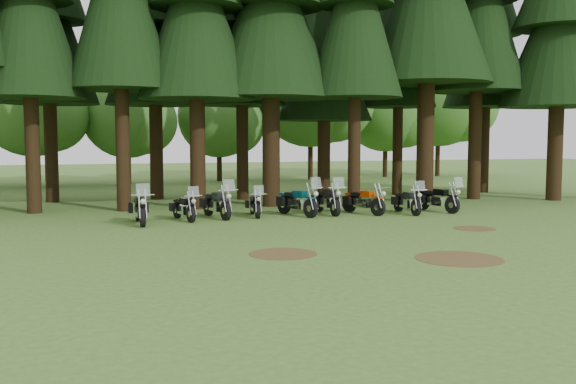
% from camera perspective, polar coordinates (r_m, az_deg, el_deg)
% --- Properties ---
extents(ground, '(120.00, 120.00, 0.00)m').
position_cam_1_polar(ground, '(19.69, 6.15, -4.02)').
color(ground, '#3F6524').
rests_on(ground, ground).
extents(pine_front_9, '(5.44, 5.44, 15.89)m').
position_cam_1_polar(pine_front_9, '(34.30, 23.04, 15.36)').
color(pine_front_9, '#312010').
rests_on(pine_front_9, ground).
extents(pine_back_4, '(4.94, 4.94, 13.78)m').
position_cam_1_polar(pine_back_4, '(33.65, 3.25, 13.76)').
color(pine_back_4, '#312010').
rests_on(pine_back_4, ground).
extents(pine_back_5, '(3.94, 3.94, 16.33)m').
position_cam_1_polar(pine_back_5, '(35.22, 9.88, 15.82)').
color(pine_back_5, '#312010').
rests_on(pine_back_5, ground).
extents(pine_back_6, '(4.59, 4.59, 16.58)m').
position_cam_1_polar(pine_back_6, '(37.89, 17.28, 15.12)').
color(pine_back_6, '#312010').
rests_on(pine_back_6, ground).
extents(decid_2, '(6.72, 6.53, 8.40)m').
position_cam_1_polar(decid_2, '(42.65, -21.44, 7.10)').
color(decid_2, '#312010').
rests_on(decid_2, ground).
extents(decid_3, '(6.12, 5.95, 7.65)m').
position_cam_1_polar(decid_3, '(43.03, -13.72, 6.68)').
color(decid_3, '#312010').
rests_on(decid_3, ground).
extents(decid_4, '(5.93, 5.76, 7.41)m').
position_cam_1_polar(decid_4, '(45.12, -5.78, 6.52)').
color(decid_4, '#312010').
rests_on(decid_4, ground).
extents(decid_5, '(8.45, 8.21, 10.56)m').
position_cam_1_polar(decid_5, '(46.52, 2.57, 8.78)').
color(decid_5, '#312010').
rests_on(decid_5, ground).
extents(decid_6, '(7.06, 6.86, 8.82)m').
position_cam_1_polar(decid_6, '(50.29, 9.11, 7.25)').
color(decid_6, '#312010').
rests_on(decid_6, ground).
extents(decid_7, '(8.44, 8.20, 10.55)m').
position_cam_1_polar(decid_7, '(52.44, 13.75, 8.19)').
color(decid_7, '#312010').
rests_on(decid_7, ground).
extents(dirt_patch_0, '(1.80, 1.80, 0.01)m').
position_cam_1_polar(dirt_patch_0, '(16.79, -0.45, -5.52)').
color(dirt_patch_0, '#4C3D1E').
rests_on(dirt_patch_0, ground).
extents(dirt_patch_1, '(1.40, 1.40, 0.01)m').
position_cam_1_polar(dirt_patch_1, '(22.31, 16.24, -3.13)').
color(dirt_patch_1, '#4C3D1E').
rests_on(dirt_patch_1, ground).
extents(dirt_patch_2, '(2.20, 2.20, 0.01)m').
position_cam_1_polar(dirt_patch_2, '(16.70, 14.96, -5.74)').
color(dirt_patch_2, '#4C3D1E').
rests_on(dirt_patch_2, ground).
extents(motorcycle_0, '(0.45, 2.39, 1.51)m').
position_cam_1_polar(motorcycle_0, '(23.08, -13.01, -1.55)').
color(motorcycle_0, black).
rests_on(motorcycle_0, ground).
extents(motorcycle_1, '(0.68, 2.10, 1.32)m').
position_cam_1_polar(motorcycle_1, '(23.83, -9.23, -1.45)').
color(motorcycle_1, black).
rests_on(motorcycle_1, ground).
extents(motorcycle_2, '(0.76, 2.44, 1.53)m').
position_cam_1_polar(motorcycle_2, '(24.35, -6.35, -1.12)').
color(motorcycle_2, black).
rests_on(motorcycle_2, ground).
extents(motorcycle_3, '(0.49, 2.02, 1.27)m').
position_cam_1_polar(motorcycle_3, '(24.74, -2.95, -1.21)').
color(motorcycle_3, black).
rests_on(motorcycle_3, ground).
extents(motorcycle_4, '(1.08, 2.44, 1.56)m').
position_cam_1_polar(motorcycle_4, '(24.92, 0.82, -0.93)').
color(motorcycle_4, black).
rests_on(motorcycle_4, ground).
extents(motorcycle_5, '(0.46, 2.42, 1.53)m').
position_cam_1_polar(motorcycle_5, '(25.53, 3.50, -0.82)').
color(motorcycle_5, black).
rests_on(motorcycle_5, ground).
extents(motorcycle_6, '(0.91, 2.23, 0.94)m').
position_cam_1_polar(motorcycle_6, '(25.67, 6.69, -0.88)').
color(motorcycle_6, black).
rests_on(motorcycle_6, ground).
extents(motorcycle_7, '(0.41, 2.20, 1.39)m').
position_cam_1_polar(motorcycle_7, '(26.02, 10.55, -0.89)').
color(motorcycle_7, black).
rests_on(motorcycle_7, ground).
extents(motorcycle_8, '(0.91, 2.34, 1.48)m').
position_cam_1_polar(motorcycle_8, '(26.95, 13.15, -0.67)').
color(motorcycle_8, black).
rests_on(motorcycle_8, ground).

